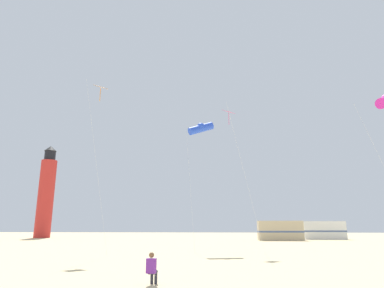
{
  "coord_description": "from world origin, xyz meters",
  "views": [
    {
      "loc": [
        1.08,
        -7.36,
        2.12
      ],
      "look_at": [
        -0.13,
        10.09,
        6.4
      ],
      "focal_mm": 31.23,
      "sensor_mm": 36.0,
      "label": 1
    }
  ],
  "objects_px": {
    "rv_van_tan": "(280,231)",
    "kite_diamond_orange": "(100,94)",
    "kite_tube_blue": "(201,128)",
    "rv_van_white": "(324,230)",
    "kite_flyer_standing": "(152,268)",
    "kite_diamond_rainbow": "(230,118)",
    "lighthouse_distant": "(46,194)"
  },
  "relations": [
    {
      "from": "rv_van_tan",
      "to": "kite_diamond_orange",
      "type": "bearing_deg",
      "value": -124.27
    },
    {
      "from": "kite_tube_blue",
      "to": "rv_van_white",
      "type": "height_order",
      "value": "kite_tube_blue"
    },
    {
      "from": "kite_tube_blue",
      "to": "rv_van_white",
      "type": "xyz_separation_m",
      "value": [
        18.32,
        26.44,
        -9.51
      ]
    },
    {
      "from": "kite_tube_blue",
      "to": "rv_van_tan",
      "type": "bearing_deg",
      "value": 63.97
    },
    {
      "from": "kite_flyer_standing",
      "to": "kite_tube_blue",
      "type": "height_order",
      "value": "kite_tube_blue"
    },
    {
      "from": "kite_diamond_rainbow",
      "to": "kite_diamond_orange",
      "type": "xyz_separation_m",
      "value": [
        -10.42,
        -4.15,
        0.84
      ]
    },
    {
      "from": "kite_diamond_rainbow",
      "to": "lighthouse_distant",
      "type": "distance_m",
      "value": 45.15
    },
    {
      "from": "kite_flyer_standing",
      "to": "kite_diamond_rainbow",
      "type": "xyz_separation_m",
      "value": [
        3.8,
        15.44,
        10.82
      ]
    },
    {
      "from": "kite_diamond_rainbow",
      "to": "rv_van_white",
      "type": "xyz_separation_m",
      "value": [
        15.67,
        27.72,
        -10.04
      ]
    },
    {
      "from": "kite_tube_blue",
      "to": "rv_van_white",
      "type": "distance_m",
      "value": 33.55
    },
    {
      "from": "kite_tube_blue",
      "to": "rv_van_tan",
      "type": "xyz_separation_m",
      "value": [
        10.66,
        21.84,
        -9.51
      ]
    },
    {
      "from": "kite_diamond_rainbow",
      "to": "kite_diamond_orange",
      "type": "distance_m",
      "value": 11.25
    },
    {
      "from": "kite_diamond_orange",
      "to": "rv_van_tan",
      "type": "distance_m",
      "value": 34.66
    },
    {
      "from": "kite_diamond_orange",
      "to": "lighthouse_distant",
      "type": "relative_size",
      "value": 0.78
    },
    {
      "from": "kite_flyer_standing",
      "to": "kite_diamond_orange",
      "type": "distance_m",
      "value": 17.53
    },
    {
      "from": "kite_diamond_orange",
      "to": "kite_flyer_standing",
      "type": "bearing_deg",
      "value": -59.64
    },
    {
      "from": "kite_diamond_orange",
      "to": "rv_van_tan",
      "type": "xyz_separation_m",
      "value": [
        18.43,
        27.26,
        -10.88
      ]
    },
    {
      "from": "kite_flyer_standing",
      "to": "kite_diamond_orange",
      "type": "height_order",
      "value": "kite_diamond_orange"
    },
    {
      "from": "kite_flyer_standing",
      "to": "lighthouse_distant",
      "type": "xyz_separation_m",
      "value": [
        -28.63,
        46.64,
        7.22
      ]
    },
    {
      "from": "kite_flyer_standing",
      "to": "kite_diamond_orange",
      "type": "relative_size",
      "value": 0.09
    },
    {
      "from": "kite_tube_blue",
      "to": "kite_diamond_orange",
      "type": "relative_size",
      "value": 0.88
    },
    {
      "from": "kite_diamond_orange",
      "to": "rv_van_white",
      "type": "distance_m",
      "value": 42.6
    },
    {
      "from": "kite_diamond_rainbow",
      "to": "kite_tube_blue",
      "type": "height_order",
      "value": "kite_diamond_rainbow"
    },
    {
      "from": "kite_flyer_standing",
      "to": "rv_van_white",
      "type": "height_order",
      "value": "rv_van_white"
    },
    {
      "from": "rv_van_tan",
      "to": "rv_van_white",
      "type": "bearing_deg",
      "value": 30.82
    },
    {
      "from": "rv_van_tan",
      "to": "lighthouse_distant",
      "type": "bearing_deg",
      "value": 168.47
    },
    {
      "from": "kite_tube_blue",
      "to": "lighthouse_distant",
      "type": "relative_size",
      "value": 0.69
    },
    {
      "from": "kite_diamond_rainbow",
      "to": "lighthouse_distant",
      "type": "relative_size",
      "value": 0.73
    },
    {
      "from": "rv_van_tan",
      "to": "rv_van_white",
      "type": "relative_size",
      "value": 0.99
    },
    {
      "from": "kite_tube_blue",
      "to": "kite_diamond_orange",
      "type": "xyz_separation_m",
      "value": [
        -7.76,
        -5.42,
        1.37
      ]
    },
    {
      "from": "lighthouse_distant",
      "to": "kite_tube_blue",
      "type": "bearing_deg",
      "value": -45.15
    },
    {
      "from": "kite_flyer_standing",
      "to": "kite_diamond_orange",
      "type": "bearing_deg",
      "value": -51.5
    }
  ]
}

